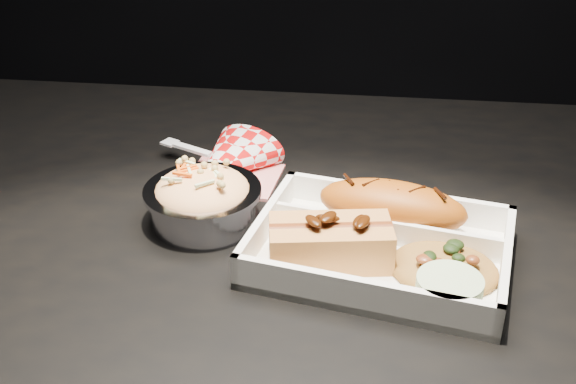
% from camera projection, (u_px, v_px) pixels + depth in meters
% --- Properties ---
extents(dining_table, '(1.20, 0.80, 0.75)m').
position_uv_depth(dining_table, '(310.00, 298.00, 0.82)').
color(dining_table, black).
rests_on(dining_table, ground).
extents(food_tray, '(0.28, 0.23, 0.04)m').
position_uv_depth(food_tray, '(380.00, 252.00, 0.73)').
color(food_tray, white).
rests_on(food_tray, dining_table).
extents(fried_pastry, '(0.17, 0.09, 0.05)m').
position_uv_depth(fried_pastry, '(392.00, 206.00, 0.76)').
color(fried_pastry, '#A54E10').
rests_on(fried_pastry, food_tray).
extents(hotdog, '(0.13, 0.08, 0.06)m').
position_uv_depth(hotdog, '(331.00, 239.00, 0.70)').
color(hotdog, '#D08A47').
rests_on(hotdog, food_tray).
extents(fried_rice_mound, '(0.12, 0.11, 0.03)m').
position_uv_depth(fried_rice_mound, '(445.00, 259.00, 0.69)').
color(fried_rice_mound, '#A56F30').
rests_on(fried_rice_mound, food_tray).
extents(cupcake_liner, '(0.06, 0.06, 0.03)m').
position_uv_depth(cupcake_liner, '(449.00, 292.00, 0.65)').
color(cupcake_liner, '#B3CB99').
rests_on(cupcake_liner, food_tray).
extents(foil_coleslaw_cup, '(0.13, 0.13, 0.07)m').
position_uv_depth(foil_coleslaw_cup, '(203.00, 198.00, 0.78)').
color(foil_coleslaw_cup, silver).
rests_on(foil_coleslaw_cup, dining_table).
extents(napkin_fork, '(0.16, 0.14, 0.10)m').
position_uv_depth(napkin_fork, '(226.00, 162.00, 0.88)').
color(napkin_fork, red).
rests_on(napkin_fork, dining_table).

